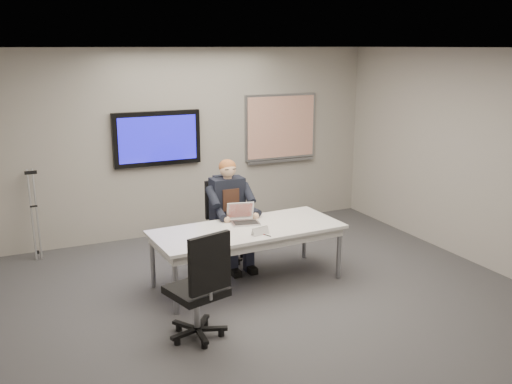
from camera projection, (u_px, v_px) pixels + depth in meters
name	position (u px, v px, depth m)	size (l,w,h in m)	color
floor	(278.00, 307.00, 6.34)	(6.00, 6.00, 0.02)	#3B3A3D
ceiling	(281.00, 48.00, 5.64)	(6.00, 6.00, 0.02)	white
wall_back	(189.00, 142.00, 8.62)	(6.00, 0.02, 2.80)	gray
wall_front	(512.00, 294.00, 3.36)	(6.00, 0.02, 2.80)	gray
wall_right	(490.00, 161.00, 7.21)	(0.02, 6.00, 2.80)	gray
conference_table	(247.00, 234.00, 6.84)	(2.33, 1.06, 0.70)	silver
tv_display	(157.00, 139.00, 8.35)	(1.30, 0.09, 0.80)	black
whiteboard	(281.00, 128.00, 9.20)	(1.25, 0.08, 1.10)	gray
office_chair_far	(226.00, 235.00, 7.69)	(0.51, 0.51, 1.07)	black
office_chair_near	(200.00, 306.00, 5.57)	(0.66, 0.66, 1.13)	black
seated_person	(233.00, 225.00, 7.41)	(0.43, 0.74, 1.40)	#1F2234
crutch	(34.00, 212.00, 7.70)	(0.17, 0.34, 1.27)	#A9ACB1
laptop	(243.00, 218.00, 7.02)	(0.38, 0.38, 0.24)	#ABABAD
name_tent	(260.00, 231.00, 6.58)	(0.22, 0.06, 0.09)	silver
pen	(267.00, 235.00, 6.54)	(0.01, 0.01, 0.13)	black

